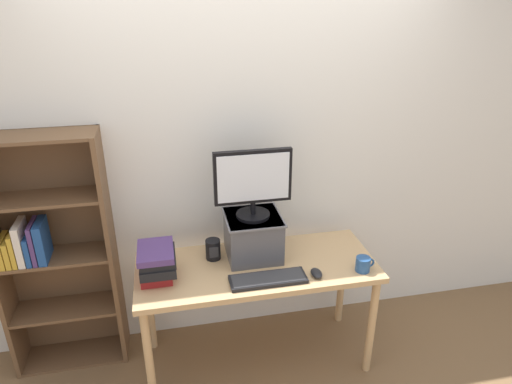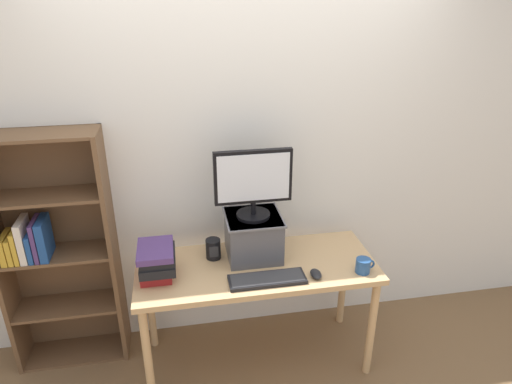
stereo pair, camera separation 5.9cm
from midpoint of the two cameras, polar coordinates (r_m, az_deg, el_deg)
ground_plane at (r=3.32m, az=-0.45°, el=-19.92°), size 12.00×12.00×0.00m
back_wall at (r=3.00m, az=-2.22°, el=4.47°), size 7.00×0.08×2.60m
desk at (r=2.90m, az=-0.49°, el=-10.49°), size 1.48×0.61×0.75m
bookshelf_unit at (r=3.12m, az=-24.54°, el=-6.98°), size 0.69×0.28×1.58m
riser_box at (r=2.87m, az=-0.87°, el=-5.40°), size 0.35×0.34×0.28m
computer_monitor at (r=2.71m, az=-0.91°, el=1.27°), size 0.47×0.21×0.43m
keyboard at (r=2.70m, az=0.89°, el=-10.83°), size 0.45×0.15×0.02m
computer_mouse at (r=2.76m, az=6.95°, el=-10.04°), size 0.06×0.10×0.04m
book_stack at (r=2.75m, az=-12.87°, el=-8.57°), size 0.21×0.27×0.20m
coffee_mug at (r=2.84m, az=12.69°, el=-8.79°), size 0.12×0.09×0.09m
desk_speaker at (r=2.89m, az=-5.97°, el=-7.15°), size 0.09×0.10×0.13m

